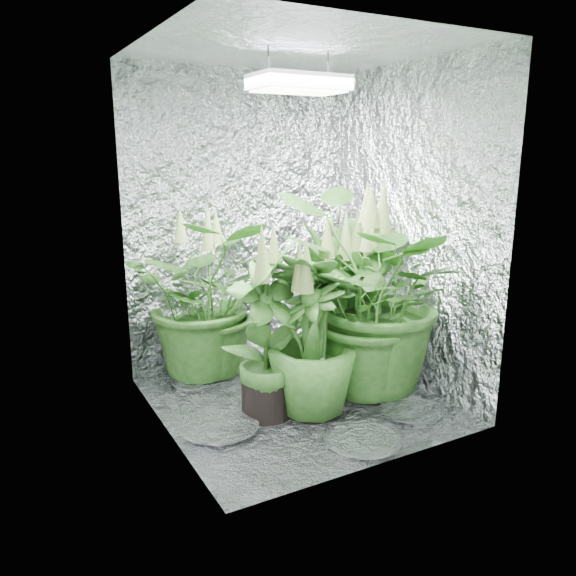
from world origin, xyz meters
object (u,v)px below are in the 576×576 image
(plant_a, at_px, (206,297))
(plant_d, at_px, (312,337))
(plant_b, at_px, (328,310))
(plant_e, at_px, (374,296))
(circulation_fan, at_px, (358,351))
(grow_lamp, at_px, (299,83))
(plant_c, at_px, (363,303))
(plant_f, at_px, (266,332))

(plant_a, height_order, plant_d, plant_a)
(plant_d, bearing_deg, plant_b, 44.95)
(plant_e, bearing_deg, plant_b, 122.70)
(plant_b, xyz_separation_m, circulation_fan, (0.33, 0.12, -0.37))
(plant_b, xyz_separation_m, plant_d, (-0.29, -0.29, -0.04))
(grow_lamp, relative_size, circulation_fan, 1.53)
(plant_c, bearing_deg, plant_d, -151.58)
(plant_b, height_order, circulation_fan, plant_b)
(plant_e, bearing_deg, plant_f, 174.78)
(plant_c, xyz_separation_m, plant_f, (-0.81, -0.21, -0.01))
(grow_lamp, bearing_deg, plant_a, 117.23)
(plant_f, bearing_deg, circulation_fan, 20.01)
(grow_lamp, xyz_separation_m, plant_f, (-0.24, -0.07, -1.32))
(plant_b, height_order, plant_e, plant_e)
(grow_lamp, xyz_separation_m, circulation_fan, (0.62, 0.24, -1.69))
(plant_f, bearing_deg, plant_c, 14.26)
(plant_a, xyz_separation_m, plant_c, (0.90, -0.50, -0.04))
(circulation_fan, bearing_deg, plant_b, -176.24)
(plant_a, distance_m, plant_c, 1.03)
(grow_lamp, xyz_separation_m, plant_b, (0.29, 0.12, -1.32))
(plant_b, distance_m, plant_f, 0.56)
(grow_lamp, relative_size, plant_c, 0.45)
(plant_a, distance_m, plant_f, 0.72)
(plant_c, height_order, plant_d, plant_c)
(plant_f, bearing_deg, grow_lamp, 16.27)
(plant_c, bearing_deg, grow_lamp, -166.61)
(plant_a, bearing_deg, plant_f, -83.05)
(plant_f, bearing_deg, plant_e, -5.22)
(plant_a, distance_m, circulation_fan, 1.11)
(grow_lamp, xyz_separation_m, plant_a, (-0.33, 0.64, -1.28))
(grow_lamp, distance_m, circulation_fan, 1.81)
(plant_f, bearing_deg, plant_b, 19.53)
(plant_b, xyz_separation_m, plant_c, (0.28, 0.02, 0.00))
(plant_e, bearing_deg, plant_d, -174.62)
(grow_lamp, xyz_separation_m, plant_e, (0.45, -0.13, -1.19))
(plant_c, relative_size, plant_e, 0.83)
(plant_c, relative_size, plant_d, 1.08)
(plant_b, bearing_deg, plant_a, 139.72)
(grow_lamp, bearing_deg, plant_c, 13.39)
(plant_f, distance_m, circulation_fan, 0.98)
(plant_b, distance_m, circulation_fan, 0.51)
(plant_a, relative_size, plant_c, 1.13)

